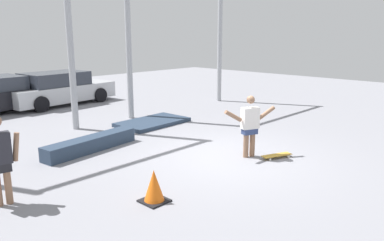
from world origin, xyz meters
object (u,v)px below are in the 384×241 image
at_px(skateboarder, 250,124).
at_px(skateboard, 277,155).
at_px(parked_car_silver, 59,89).
at_px(manual_pad, 153,122).
at_px(grind_box, 91,144).
at_px(traffic_cone, 154,186).

distance_m(skateboarder, skateboard, 1.02).
bearing_deg(parked_car_silver, manual_pad, -91.32).
height_order(skateboarder, grind_box, skateboarder).
distance_m(manual_pad, parked_car_silver, 5.64).
bearing_deg(traffic_cone, parked_car_silver, 71.31).
bearing_deg(grind_box, traffic_cone, -103.84).
height_order(skateboarder, manual_pad, skateboarder).
bearing_deg(skateboard, traffic_cone, -162.28).
height_order(grind_box, parked_car_silver, parked_car_silver).
bearing_deg(skateboarder, manual_pad, 105.16).
distance_m(skateboarder, manual_pad, 4.44).
bearing_deg(skateboarder, grind_box, 149.85).
height_order(skateboard, grind_box, grind_box).
xyz_separation_m(grind_box, traffic_cone, (-0.86, -3.47, 0.11)).
xyz_separation_m(skateboarder, parked_car_silver, (0.18, 9.92, -0.16)).
relative_size(skateboarder, skateboard, 1.88).
xyz_separation_m(skateboard, manual_pad, (0.22, 4.87, -0.00)).
height_order(grind_box, traffic_cone, traffic_cone).
bearing_deg(skateboarder, skateboard, -31.31).
xyz_separation_m(skateboarder, grind_box, (-2.40, 3.22, -0.65)).
distance_m(manual_pad, traffic_cone, 5.99).
bearing_deg(parked_car_silver, skateboarder, -96.73).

